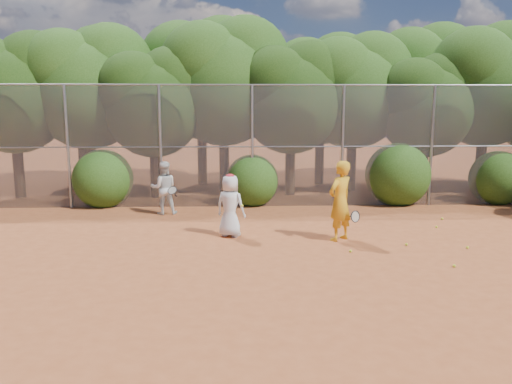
{
  "coord_description": "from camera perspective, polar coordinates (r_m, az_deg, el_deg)",
  "views": [
    {
      "loc": [
        -1.48,
        -10.42,
        3.38
      ],
      "look_at": [
        -1.0,
        2.5,
        1.1
      ],
      "focal_mm": 35.0,
      "sensor_mm": 36.0,
      "label": 1
    }
  ],
  "objects": [
    {
      "name": "ground",
      "position": [
        11.06,
        5.72,
        -7.85
      ],
      "size": [
        80.0,
        80.0,
        0.0
      ],
      "primitive_type": "plane",
      "color": "brown",
      "rests_on": "ground"
    },
    {
      "name": "ball_5",
      "position": [
        14.71,
        19.93,
        -3.76
      ],
      "size": [
        0.07,
        0.07,
        0.07
      ],
      "primitive_type": "sphere",
      "color": "#D0E128",
      "rests_on": "ground"
    },
    {
      "name": "tree_4",
      "position": [
        18.77,
        4.18,
        11.12
      ],
      "size": [
        4.19,
        3.64,
        5.73
      ],
      "color": "black",
      "rests_on": "ground"
    },
    {
      "name": "tree_1",
      "position": [
        19.75,
        -18.57,
        11.76
      ],
      "size": [
        4.64,
        4.03,
        6.35
      ],
      "color": "black",
      "rests_on": "ground"
    },
    {
      "name": "tree_9",
      "position": [
        22.25,
        -19.43,
        11.91
      ],
      "size": [
        4.83,
        4.2,
        6.62
      ],
      "color": "black",
      "rests_on": "ground"
    },
    {
      "name": "tree_12",
      "position": [
        23.14,
        18.67,
        12.29
      ],
      "size": [
        5.02,
        4.37,
        6.88
      ],
      "color": "black",
      "rests_on": "ground"
    },
    {
      "name": "tree_6",
      "position": [
        19.75,
        19.01,
        9.72
      ],
      "size": [
        3.86,
        3.36,
        5.29
      ],
      "color": "black",
      "rests_on": "ground"
    },
    {
      "name": "ball_3",
      "position": [
        12.9,
        23.02,
        -5.85
      ],
      "size": [
        0.07,
        0.07,
        0.07
      ],
      "primitive_type": "sphere",
      "color": "#D0E128",
      "rests_on": "ground"
    },
    {
      "name": "tree_3",
      "position": [
        19.3,
        -3.57,
        12.99
      ],
      "size": [
        4.89,
        4.26,
        6.7
      ],
      "color": "black",
      "rests_on": "ground"
    },
    {
      "name": "bush_1",
      "position": [
        16.91,
        -0.47,
        1.56
      ],
      "size": [
        1.8,
        1.8,
        1.8
      ],
      "primitive_type": "sphere",
      "color": "#204310",
      "rests_on": "ground"
    },
    {
      "name": "player_yellow",
      "position": [
        12.59,
        9.58,
        -1.01
      ],
      "size": [
        0.93,
        0.84,
        2.01
      ],
      "rotation": [
        0.0,
        0.0,
        3.83
      ],
      "color": "gold",
      "rests_on": "ground"
    },
    {
      "name": "fence_back",
      "position": [
        16.53,
        2.62,
        5.38
      ],
      "size": [
        20.05,
        0.09,
        4.03
      ],
      "color": "gray",
      "rests_on": "ground"
    },
    {
      "name": "ball_2",
      "position": [
        11.37,
        21.71,
        -7.85
      ],
      "size": [
        0.07,
        0.07,
        0.07
      ],
      "primitive_type": "sphere",
      "color": "#D0E128",
      "rests_on": "ground"
    },
    {
      "name": "ball_0",
      "position": [
        12.67,
        16.82,
        -5.75
      ],
      "size": [
        0.07,
        0.07,
        0.07
      ],
      "primitive_type": "sphere",
      "color": "#D0E128",
      "rests_on": "ground"
    },
    {
      "name": "ball_1",
      "position": [
        15.81,
        20.5,
        -2.87
      ],
      "size": [
        0.07,
        0.07,
        0.07
      ],
      "primitive_type": "sphere",
      "color": "#D0E128",
      "rests_on": "ground"
    },
    {
      "name": "tree_10",
      "position": [
        21.55,
        -6.15,
        13.26
      ],
      "size": [
        5.15,
        4.48,
        7.06
      ],
      "color": "black",
      "rests_on": "ground"
    },
    {
      "name": "tree_0",
      "position": [
        20.12,
        -25.92,
        10.59
      ],
      "size": [
        4.38,
        3.81,
        6.0
      ],
      "color": "black",
      "rests_on": "ground"
    },
    {
      "name": "ball_4",
      "position": [
        11.8,
        10.75,
        -6.65
      ],
      "size": [
        0.07,
        0.07,
        0.07
      ],
      "primitive_type": "sphere",
      "color": "#D0E128",
      "rests_on": "ground"
    },
    {
      "name": "bush_2",
      "position": [
        17.74,
        15.9,
        2.23
      ],
      "size": [
        2.2,
        2.2,
        2.2
      ],
      "primitive_type": "sphere",
      "color": "#204310",
      "rests_on": "ground"
    },
    {
      "name": "tree_7",
      "position": [
        21.34,
        24.98,
        11.5
      ],
      "size": [
        4.77,
        4.14,
        6.53
      ],
      "color": "black",
      "rests_on": "ground"
    },
    {
      "name": "player_white",
      "position": [
        15.69,
        -10.49,
        0.46
      ],
      "size": [
        0.92,
        0.82,
        1.65
      ],
      "rotation": [
        0.0,
        0.0,
        3.29
      ],
      "color": "silver",
      "rests_on": "ground"
    },
    {
      "name": "bush_3",
      "position": [
        19.13,
        25.9,
        1.69
      ],
      "size": [
        1.9,
        1.9,
        1.9
      ],
      "primitive_type": "sphere",
      "color": "#204310",
      "rests_on": "ground"
    },
    {
      "name": "tree_2",
      "position": [
        18.5,
        -11.55,
        10.43
      ],
      "size": [
        3.99,
        3.47,
        5.47
      ],
      "color": "black",
      "rests_on": "ground"
    },
    {
      "name": "player_teen",
      "position": [
        12.83,
        -2.95,
        -1.55
      ],
      "size": [
        0.93,
        0.81,
        1.64
      ],
      "rotation": [
        0.0,
        0.0,
        2.69
      ],
      "color": "silver",
      "rests_on": "ground"
    },
    {
      "name": "tree_5",
      "position": [
        19.99,
        11.24,
        11.72
      ],
      "size": [
        4.51,
        3.92,
        6.17
      ],
      "color": "black",
      "rests_on": "ground"
    },
    {
      "name": "bush_0",
      "position": [
        17.49,
        -17.09,
        1.73
      ],
      "size": [
        2.0,
        2.0,
        2.0
      ],
      "primitive_type": "sphere",
      "color": "#204310",
      "rests_on": "ground"
    },
    {
      "name": "tree_11",
      "position": [
        21.37,
        7.58,
        12.01
      ],
      "size": [
        4.64,
        4.03,
        6.35
      ],
      "color": "black",
      "rests_on": "ground"
    }
  ]
}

